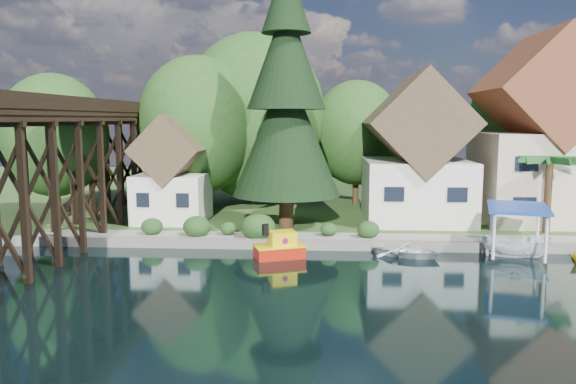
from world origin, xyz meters
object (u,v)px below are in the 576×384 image
house_left (417,158)px  house_center (540,141)px  boat_canopy (517,236)px  conifer (286,100)px  boat_white_a (407,249)px  palm_tree (550,162)px  tugboat (280,247)px  trestle_bridge (41,166)px  shed (172,176)px

house_left → house_center: size_ratio=0.79×
house_left → boat_canopy: size_ratio=2.05×
conifer → boat_canopy: 17.05m
boat_white_a → boat_canopy: bearing=-64.2°
house_center → house_left: bearing=-176.8°
palm_tree → boat_white_a: size_ratio=1.35×
house_left → boat_white_a: 10.53m
palm_tree → boat_canopy: size_ratio=1.00×
tugboat → house_center: bearing=30.1°
conifer → house_center: bearing=11.3°
conifer → boat_white_a: size_ratio=4.59×
house_left → palm_tree: 9.01m
trestle_bridge → house_left: size_ratio=4.01×
trestle_bridge → tugboat: (13.64, 0.68, -4.73)m
trestle_bridge → boat_white_a: bearing=4.4°
house_center → boat_white_a: (-10.94, -9.71, -6.00)m
house_left → conifer: bearing=-161.3°
house_center → shed: (-27.00, -2.00, -2.59)m
house_center → conifer: 19.04m
house_left → shed: house_left is taller
trestle_bridge → house_center: 33.96m
trestle_bridge → tugboat: 14.45m
boat_canopy → palm_tree: bearing=53.9°
trestle_bridge → shed: bearing=61.8°
tugboat → boat_canopy: boat_canopy is taller
shed → palm_tree: bearing=-6.2°
house_center → boat_white_a: house_center is taller
house_center → boat_canopy: (-4.66, -9.71, -5.11)m
house_center → palm_tree: house_center is taller
boat_white_a → palm_tree: bearing=-37.8°
trestle_bridge → house_center: bearing=19.5°
house_center → conifer: size_ratio=0.76×
house_center → tugboat: house_center is taller
house_center → boat_canopy: 11.92m
tugboat → conifer: bearing=90.7°
house_center → shed: house_center is taller
palm_tree → boat_white_a: bearing=-153.6°
boat_white_a → conifer: bearing=77.1°
shed → boat_white_a: shed is taller
trestle_bridge → boat_white_a: size_ratio=11.08×
house_center → palm_tree: size_ratio=2.57×
house_center → boat_white_a: 15.82m
palm_tree → boat_white_a: palm_tree is taller
house_left → trestle_bridge: bearing=-154.8°
palm_tree → boat_canopy: palm_tree is taller
conifer → boat_white_a: bearing=-38.7°
tugboat → trestle_bridge: bearing=-177.2°
house_left → palm_tree: size_ratio=2.04×
house_center → conifer: bearing=-168.7°
tugboat → boat_white_a: (7.42, 0.94, -0.21)m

